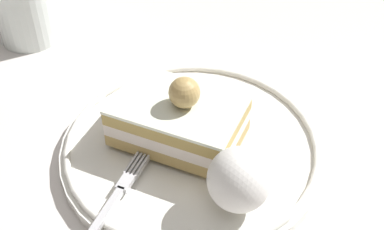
# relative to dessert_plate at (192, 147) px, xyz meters

# --- Properties ---
(ground_plane) EXTENTS (2.40, 2.40, 0.00)m
(ground_plane) POSITION_rel_dessert_plate_xyz_m (0.02, 0.01, -0.01)
(ground_plane) COLOR silver
(dessert_plate) EXTENTS (0.23, 0.23, 0.02)m
(dessert_plate) POSITION_rel_dessert_plate_xyz_m (0.00, 0.00, 0.00)
(dessert_plate) COLOR white
(dessert_plate) RESTS_ON ground_plane
(cake_slice) EXTENTS (0.11, 0.08, 0.06)m
(cake_slice) POSITION_rel_dessert_plate_xyz_m (-0.01, -0.00, 0.03)
(cake_slice) COLOR tan
(cake_slice) RESTS_ON dessert_plate
(whipped_cream_dollop) EXTENTS (0.05, 0.05, 0.05)m
(whipped_cream_dollop) POSITION_rel_dessert_plate_xyz_m (0.06, -0.04, 0.03)
(whipped_cream_dollop) COLOR white
(whipped_cream_dollop) RESTS_ON dessert_plate
(fork) EXTENTS (0.02, 0.12, 0.00)m
(fork) POSITION_rel_dessert_plate_xyz_m (-0.02, -0.09, 0.01)
(fork) COLOR silver
(fork) RESTS_ON dessert_plate
(drink_glass_near) EXTENTS (0.07, 0.07, 0.09)m
(drink_glass_near) POSITION_rel_dessert_plate_xyz_m (-0.25, 0.08, 0.03)
(drink_glass_near) COLOR white
(drink_glass_near) RESTS_ON ground_plane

